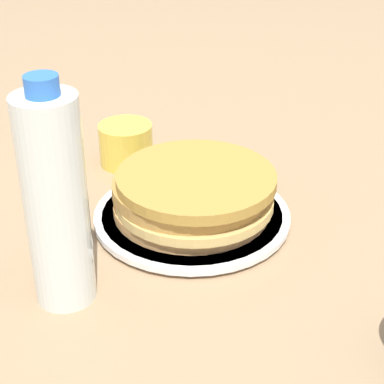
{
  "coord_description": "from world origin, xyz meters",
  "views": [
    {
      "loc": [
        -0.22,
        -0.59,
        0.41
      ],
      "look_at": [
        0.02,
        0.02,
        0.04
      ],
      "focal_mm": 60.0,
      "sensor_mm": 36.0,
      "label": 1
    }
  ],
  "objects_px": {
    "plate": "(192,216)",
    "pancake_stack": "(193,192)",
    "water_bottle_mid": "(56,202)",
    "juice_glass": "(126,144)"
  },
  "relations": [
    {
      "from": "plate",
      "to": "pancake_stack",
      "type": "distance_m",
      "value": 0.03
    },
    {
      "from": "plate",
      "to": "pancake_stack",
      "type": "height_order",
      "value": "pancake_stack"
    },
    {
      "from": "water_bottle_mid",
      "to": "pancake_stack",
      "type": "bearing_deg",
      "value": 26.43
    },
    {
      "from": "pancake_stack",
      "to": "water_bottle_mid",
      "type": "distance_m",
      "value": 0.2
    },
    {
      "from": "pancake_stack",
      "to": "juice_glass",
      "type": "height_order",
      "value": "pancake_stack"
    },
    {
      "from": "plate",
      "to": "water_bottle_mid",
      "type": "distance_m",
      "value": 0.22
    },
    {
      "from": "pancake_stack",
      "to": "juice_glass",
      "type": "relative_size",
      "value": 2.62
    },
    {
      "from": "plate",
      "to": "pancake_stack",
      "type": "relative_size",
      "value": 1.2
    },
    {
      "from": "plate",
      "to": "juice_glass",
      "type": "height_order",
      "value": "juice_glass"
    },
    {
      "from": "juice_glass",
      "to": "plate",
      "type": "bearing_deg",
      "value": -80.51
    }
  ]
}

